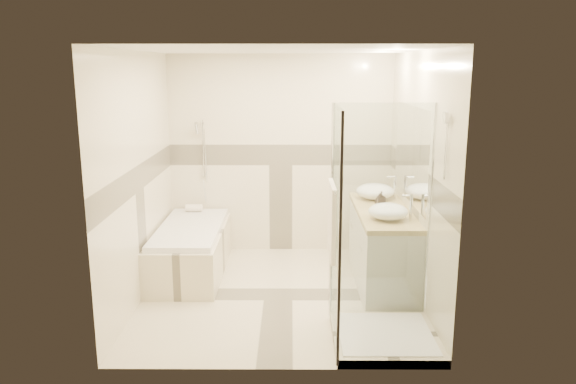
{
  "coord_description": "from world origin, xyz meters",
  "views": [
    {
      "loc": [
        0.13,
        -5.53,
        2.35
      ],
      "look_at": [
        0.1,
        0.25,
        1.05
      ],
      "focal_mm": 35.0,
      "sensor_mm": 36.0,
      "label": 1
    }
  ],
  "objects_px": {
    "bathtub": "(191,247)",
    "vessel_sink_near": "(375,191)",
    "vanity": "(382,247)",
    "shower_enclosure": "(372,284)",
    "vessel_sink_far": "(388,211)",
    "amenity_bottle_b": "(380,200)",
    "amenity_bottle_a": "(381,200)"
  },
  "relations": [
    {
      "from": "amenity_bottle_a",
      "to": "shower_enclosure",
      "type": "bearing_deg",
      "value": -101.63
    },
    {
      "from": "bathtub",
      "to": "shower_enclosure",
      "type": "height_order",
      "value": "shower_enclosure"
    },
    {
      "from": "bathtub",
      "to": "shower_enclosure",
      "type": "xyz_separation_m",
      "value": [
        1.86,
        -1.62,
        0.2
      ]
    },
    {
      "from": "vanity",
      "to": "shower_enclosure",
      "type": "height_order",
      "value": "shower_enclosure"
    },
    {
      "from": "vessel_sink_near",
      "to": "vessel_sink_far",
      "type": "height_order",
      "value": "vessel_sink_near"
    },
    {
      "from": "shower_enclosure",
      "to": "amenity_bottle_a",
      "type": "height_order",
      "value": "shower_enclosure"
    },
    {
      "from": "amenity_bottle_a",
      "to": "amenity_bottle_b",
      "type": "bearing_deg",
      "value": 90.0
    },
    {
      "from": "vanity",
      "to": "amenity_bottle_a",
      "type": "distance_m",
      "value": 0.52
    },
    {
      "from": "vanity",
      "to": "vessel_sink_near",
      "type": "bearing_deg",
      "value": 92.32
    },
    {
      "from": "vessel_sink_far",
      "to": "bathtub",
      "type": "bearing_deg",
      "value": 160.69
    },
    {
      "from": "vanity",
      "to": "vessel_sink_far",
      "type": "distance_m",
      "value": 0.64
    },
    {
      "from": "bathtub",
      "to": "amenity_bottle_b",
      "type": "relative_size",
      "value": 12.18
    },
    {
      "from": "amenity_bottle_a",
      "to": "amenity_bottle_b",
      "type": "height_order",
      "value": "amenity_bottle_a"
    },
    {
      "from": "vessel_sink_near",
      "to": "amenity_bottle_a",
      "type": "xyz_separation_m",
      "value": [
        0.0,
        -0.44,
        0.0
      ]
    },
    {
      "from": "vessel_sink_far",
      "to": "amenity_bottle_a",
      "type": "xyz_separation_m",
      "value": [
        0.0,
        0.45,
        0.01
      ]
    },
    {
      "from": "vanity",
      "to": "vessel_sink_far",
      "type": "height_order",
      "value": "vessel_sink_far"
    },
    {
      "from": "shower_enclosure",
      "to": "vessel_sink_far",
      "type": "bearing_deg",
      "value": 72.67
    },
    {
      "from": "vessel_sink_near",
      "to": "vanity",
      "type": "bearing_deg",
      "value": -87.68
    },
    {
      "from": "vanity",
      "to": "amenity_bottle_b",
      "type": "distance_m",
      "value": 0.52
    },
    {
      "from": "shower_enclosure",
      "to": "amenity_bottle_b",
      "type": "bearing_deg",
      "value": 79.12
    },
    {
      "from": "vanity",
      "to": "vessel_sink_far",
      "type": "bearing_deg",
      "value": -92.88
    },
    {
      "from": "shower_enclosure",
      "to": "amenity_bottle_a",
      "type": "distance_m",
      "value": 1.42
    },
    {
      "from": "vessel_sink_near",
      "to": "bathtub",
      "type": "bearing_deg",
      "value": -176.17
    },
    {
      "from": "bathtub",
      "to": "amenity_bottle_a",
      "type": "distance_m",
      "value": 2.24
    },
    {
      "from": "vessel_sink_far",
      "to": "amenity_bottle_a",
      "type": "bearing_deg",
      "value": 90.0
    },
    {
      "from": "vessel_sink_far",
      "to": "amenity_bottle_b",
      "type": "relative_size",
      "value": 2.86
    },
    {
      "from": "bathtub",
      "to": "vanity",
      "type": "relative_size",
      "value": 1.05
    },
    {
      "from": "amenity_bottle_a",
      "to": "vessel_sink_far",
      "type": "bearing_deg",
      "value": -90.0
    },
    {
      "from": "vessel_sink_far",
      "to": "shower_enclosure",
      "type": "bearing_deg",
      "value": -107.33
    },
    {
      "from": "amenity_bottle_b",
      "to": "bathtub",
      "type": "bearing_deg",
      "value": 174.59
    },
    {
      "from": "bathtub",
      "to": "shower_enclosure",
      "type": "relative_size",
      "value": 0.83
    },
    {
      "from": "bathtub",
      "to": "vessel_sink_near",
      "type": "relative_size",
      "value": 3.86
    }
  ]
}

